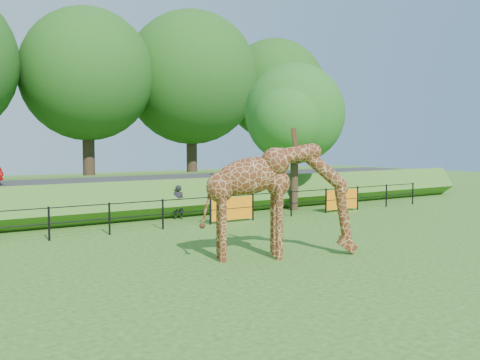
% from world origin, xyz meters
% --- Properties ---
extents(ground, '(90.00, 90.00, 0.00)m').
position_xyz_m(ground, '(0.00, 0.00, 0.00)').
color(ground, '#275A16').
rests_on(ground, ground).
extents(giraffe, '(4.35, 2.43, 3.13)m').
position_xyz_m(giraffe, '(0.57, 1.90, 1.56)').
color(giraffe, '#5A2A12').
rests_on(giraffe, ground).
extents(perimeter_fence, '(28.07, 0.10, 1.10)m').
position_xyz_m(perimeter_fence, '(0.00, 8.00, 0.55)').
color(perimeter_fence, black).
rests_on(perimeter_fence, ground).
extents(embankment, '(40.00, 9.00, 1.30)m').
position_xyz_m(embankment, '(0.00, 15.50, 0.65)').
color(embankment, '#275A16').
rests_on(embankment, ground).
extents(road, '(40.00, 5.00, 0.12)m').
position_xyz_m(road, '(0.00, 14.00, 1.36)').
color(road, '#313134').
rests_on(road, embankment).
extents(visitor, '(0.59, 0.49, 1.40)m').
position_xyz_m(visitor, '(1.67, 10.01, 0.70)').
color(visitor, black).
rests_on(visitor, ground).
extents(tree_east, '(5.40, 4.71, 6.76)m').
position_xyz_m(tree_east, '(7.60, 9.63, 4.28)').
color(tree_east, '#372818').
rests_on(tree_east, ground).
extents(bg_tree_line, '(37.30, 8.80, 11.82)m').
position_xyz_m(bg_tree_line, '(1.89, 22.00, 7.19)').
color(bg_tree_line, '#372818').
rests_on(bg_tree_line, ground).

